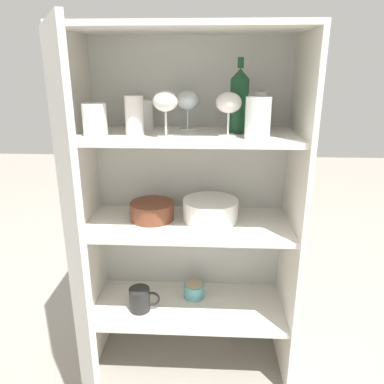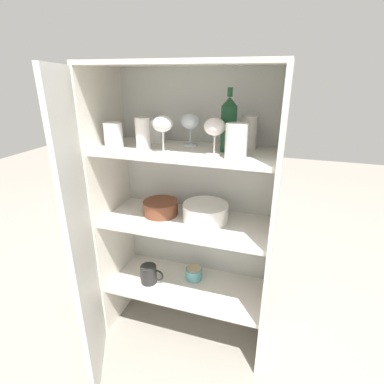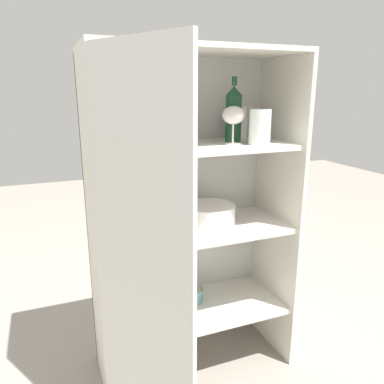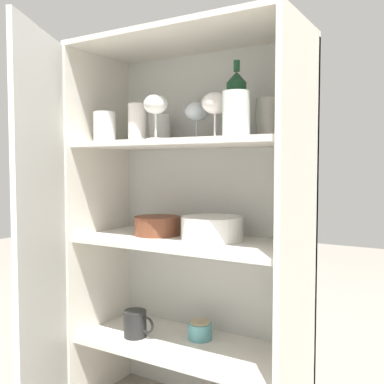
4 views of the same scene
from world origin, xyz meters
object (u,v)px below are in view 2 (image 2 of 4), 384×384
object	(u,v)px
wine_bottle	(229,124)
plate_stack_white	(206,212)
storage_jar	(194,273)
coffee_mug_primary	(149,274)
mixing_bowl_large	(161,207)

from	to	relation	value
wine_bottle	plate_stack_white	bearing A→B (deg)	174.29
storage_jar	coffee_mug_primary	bearing A→B (deg)	-153.89
coffee_mug_primary	plate_stack_white	bearing A→B (deg)	15.27
mixing_bowl_large	coffee_mug_primary	distance (m)	0.37
plate_stack_white	storage_jar	world-z (taller)	plate_stack_white
plate_stack_white	coffee_mug_primary	xyz separation A→B (m)	(-0.27, -0.07, -0.36)
coffee_mug_primary	storage_jar	bearing A→B (deg)	26.11
wine_bottle	mixing_bowl_large	xyz separation A→B (m)	(-0.32, 0.00, -0.41)
wine_bottle	plate_stack_white	size ratio (longest dim) A/B	1.19
plate_stack_white	storage_jar	size ratio (longest dim) A/B	2.43
plate_stack_white	storage_jar	xyz separation A→B (m)	(-0.06, 0.03, -0.38)
wine_bottle	plate_stack_white	xyz separation A→B (m)	(-0.09, 0.01, -0.41)
coffee_mug_primary	storage_jar	distance (m)	0.23
coffee_mug_primary	mixing_bowl_large	bearing A→B (deg)	54.16
mixing_bowl_large	plate_stack_white	bearing A→B (deg)	1.70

